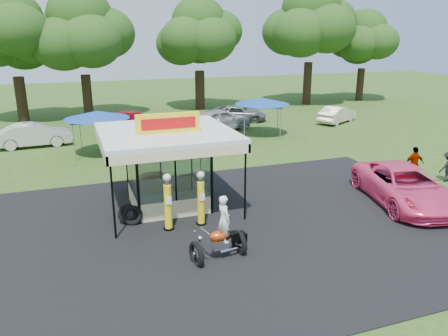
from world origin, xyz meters
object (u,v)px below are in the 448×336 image
Objects in this scene: motorcycle at (222,233)px; spectator_east_a at (448,167)px; kiosk_car at (158,180)px; tent_west at (97,115)px; bg_car_d at (239,113)px; tent_east at (262,101)px; bg_car_e at (337,114)px; spectator_east_b at (414,164)px; gas_pump_left at (168,203)px; bg_car_c at (220,120)px; bg_car_b at (134,121)px; gas_pump_right at (201,199)px; bg_car_a at (34,135)px; gas_station_kiosk at (167,167)px; pink_sedan at (405,186)px.

spectator_east_a is at bearing 5.18° from motorcycle.
kiosk_car is 8.11m from tent_west.
motorcycle is at bearing 178.37° from bg_car_d.
motorcycle is 0.58× the size of tent_east.
motorcycle is at bearing 108.10° from bg_car_e.
spectator_east_b is 0.42× the size of bg_car_e.
gas_pump_left is at bearing -82.46° from tent_west.
bg_car_c is 1.26× the size of tent_east.
kiosk_car is 13.79m from bg_car_c.
kiosk_car is 13.53m from bg_car_b.
bg_car_b is 16.76m from bg_car_e.
tent_west is 0.99× the size of tent_east.
bg_car_b is at bearing 85.46° from gas_pump_left.
motorcycle is at bearing 12.00° from spectator_east_a.
bg_car_c reaches higher than spectator_east_a.
bg_car_c is (6.47, 16.32, -0.22)m from gas_pump_right.
kiosk_car is at bearing -2.34° from spectator_east_b.
spectator_east_b is at bearing 6.66° from gas_pump_left.
bg_car_a is at bearing 77.63° from bg_car_c.
motorcycle reaches higher than bg_car_c.
gas_station_kiosk is at bearing -159.36° from bg_car_a.
bg_car_b is 1.16× the size of bg_car_d.
pink_sedan is at bearing -175.53° from bg_car_b.
bg_car_a is 5.59m from tent_west.
bg_car_e is at bearing 43.50° from gas_pump_right.
spectator_east_b is at bearing 9.82° from motorcycle.
bg_car_a is 13.33m from bg_car_c.
gas_pump_left is 22.09m from bg_car_d.
gas_pump_left is at bearing -164.48° from bg_car_a.
tent_east is (9.58, 9.15, 2.03)m from kiosk_car.
spectator_east_b reaches higher than bg_car_b.
gas_pump_left is 18.11m from bg_car_c.
kiosk_car is at bearing -17.98° from spectator_east_a.
tent_east reaches higher than bg_car_a.
tent_east is (2.34, -2.59, 1.66)m from bg_car_c.
bg_car_c is 1.27× the size of tent_west.
gas_pump_right is at bearing 143.49° from bg_car_c.
bg_car_c is at bearing 24.00° from tent_west.
pink_sedan is 23.00m from bg_car_a.
kiosk_car is (-0.66, 7.36, -0.41)m from motorcycle.
tent_west is at bearing -136.29° from bg_car_a.
spectator_east_a is at bearing 35.53° from pink_sedan.
kiosk_car is 1.81× the size of spectator_east_a.
bg_car_e is (5.02, 14.40, -0.19)m from spectator_east_b.
bg_car_d is at bearing 64.58° from gas_pump_right.
kiosk_car is at bearing 164.52° from pink_sedan.
motorcycle is at bearing -154.79° from pink_sedan.
spectator_east_a is 0.87× the size of spectator_east_b.
gas_pump_left reaches higher than bg_car_d.
spectator_east_a reaches higher than bg_car_d.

